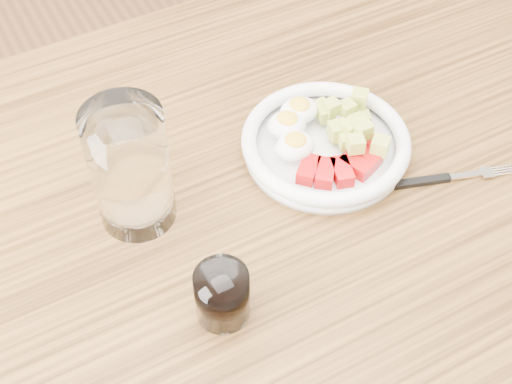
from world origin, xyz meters
TOP-DOWN VIEW (x-y plane):
  - dining_table at (0.00, 0.00)m, footprint 1.50×0.90m
  - bowl at (0.12, 0.05)m, footprint 0.22×0.22m
  - fork at (0.22, -0.06)m, footprint 0.16×0.06m
  - water_glass at (-0.14, 0.07)m, footprint 0.09×0.09m
  - coffee_glass at (-0.11, -0.10)m, footprint 0.06×0.06m

SIDE VIEW (x-z plane):
  - dining_table at x=0.00m, z-range 0.28..1.05m
  - fork at x=0.22m, z-range 0.77..0.78m
  - bowl at x=0.12m, z-range 0.76..0.82m
  - coffee_glass at x=-0.11m, z-range 0.77..0.84m
  - water_glass at x=-0.14m, z-range 0.77..0.94m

